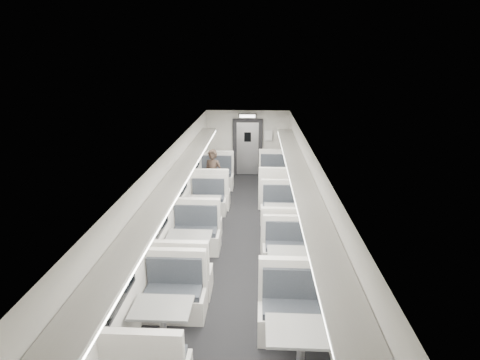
# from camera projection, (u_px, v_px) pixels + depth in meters

# --- Properties ---
(room) EXTENTS (3.24, 12.24, 2.64)m
(room) POSITION_uv_depth(u_px,v_px,m) (240.00, 203.00, 8.15)
(room) COLOR black
(room) RESTS_ON ground
(booth_left_a) EXTENTS (1.14, 2.31, 1.24)m
(booth_left_a) POSITION_uv_depth(u_px,v_px,m) (213.00, 185.00, 11.77)
(booth_left_a) COLOR beige
(booth_left_a) RESTS_ON room
(booth_left_b) EXTENTS (1.02, 2.07, 1.11)m
(booth_left_b) POSITION_uv_depth(u_px,v_px,m) (204.00, 211.00, 9.84)
(booth_left_b) COLOR beige
(booth_left_b) RESTS_ON room
(booth_left_c) EXTENTS (1.10, 2.22, 1.19)m
(booth_left_c) POSITION_uv_depth(u_px,v_px,m) (189.00, 252.00, 7.72)
(booth_left_c) COLOR beige
(booth_left_c) RESTS_ON room
(booth_left_d) EXTENTS (1.06, 2.15, 1.15)m
(booth_left_d) POSITION_uv_depth(u_px,v_px,m) (163.00, 327.00, 5.61)
(booth_left_d) COLOR beige
(booth_left_d) RESTS_ON room
(booth_right_a) EXTENTS (1.16, 2.35, 1.26)m
(booth_right_a) POSITION_uv_depth(u_px,v_px,m) (277.00, 183.00, 11.84)
(booth_right_a) COLOR beige
(booth_right_a) RESTS_ON room
(booth_right_b) EXTENTS (1.04, 2.11, 1.13)m
(booth_right_b) POSITION_uv_depth(u_px,v_px,m) (282.00, 221.00, 9.25)
(booth_right_b) COLOR beige
(booth_right_b) RESTS_ON room
(booth_right_c) EXTENTS (0.97, 1.97, 1.05)m
(booth_right_c) POSITION_uv_depth(u_px,v_px,m) (288.00, 267.00, 7.26)
(booth_right_c) COLOR beige
(booth_right_c) RESTS_ON room
(booth_right_d) EXTENTS (1.16, 2.35, 1.26)m
(booth_right_d) POSITION_uv_depth(u_px,v_px,m) (301.00, 354.00, 5.05)
(booth_right_d) COLOR beige
(booth_right_d) RESTS_ON room
(passenger) EXTENTS (0.69, 0.58, 1.62)m
(passenger) POSITION_uv_depth(u_px,v_px,m) (213.00, 176.00, 11.31)
(passenger) COLOR black
(passenger) RESTS_ON room
(window_a) EXTENTS (0.02, 1.18, 0.84)m
(window_a) POSITION_uv_depth(u_px,v_px,m) (196.00, 156.00, 11.39)
(window_a) COLOR black
(window_a) RESTS_ON room
(window_b) EXTENTS (0.02, 1.18, 0.84)m
(window_b) POSITION_uv_depth(u_px,v_px,m) (182.00, 179.00, 9.31)
(window_b) COLOR black
(window_b) RESTS_ON room
(window_c) EXTENTS (0.02, 1.18, 0.84)m
(window_c) POSITION_uv_depth(u_px,v_px,m) (160.00, 214.00, 7.22)
(window_c) COLOR black
(window_c) RESTS_ON room
(window_d) EXTENTS (0.02, 1.18, 0.84)m
(window_d) POSITION_uv_depth(u_px,v_px,m) (120.00, 278.00, 5.13)
(window_d) COLOR black
(window_d) RESTS_ON room
(luggage_rack_left) EXTENTS (0.46, 10.40, 0.09)m
(luggage_rack_left) POSITION_uv_depth(u_px,v_px,m) (179.00, 175.00, 7.69)
(luggage_rack_left) COLOR beige
(luggage_rack_left) RESTS_ON room
(luggage_rack_right) EXTENTS (0.46, 10.40, 0.09)m
(luggage_rack_right) POSITION_uv_depth(u_px,v_px,m) (300.00, 177.00, 7.58)
(luggage_rack_right) COLOR beige
(luggage_rack_right) RESTS_ON room
(vestibule_door) EXTENTS (1.10, 0.13, 2.10)m
(vestibule_door) POSITION_uv_depth(u_px,v_px,m) (248.00, 148.00, 13.82)
(vestibule_door) COLOR black
(vestibule_door) RESTS_ON room
(exit_sign) EXTENTS (0.62, 0.12, 0.16)m
(exit_sign) POSITION_uv_depth(u_px,v_px,m) (247.00, 116.00, 12.97)
(exit_sign) COLOR black
(exit_sign) RESTS_ON room
(wall_notice) EXTENTS (0.32, 0.02, 0.40)m
(wall_notice) POSITION_uv_depth(u_px,v_px,m) (268.00, 136.00, 13.63)
(wall_notice) COLOR white
(wall_notice) RESTS_ON room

